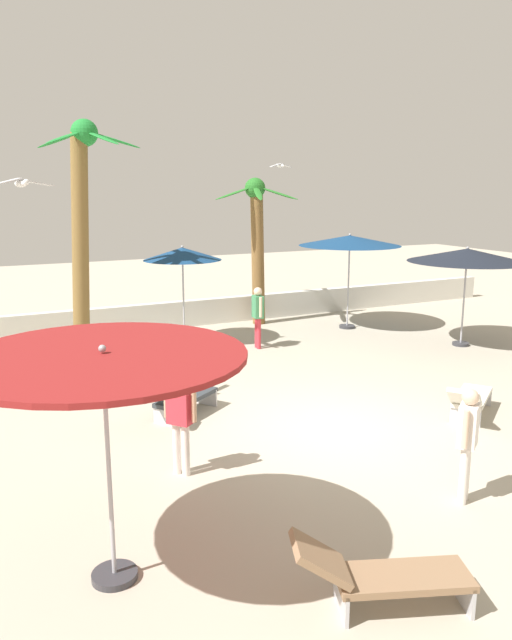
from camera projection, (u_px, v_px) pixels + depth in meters
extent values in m
plane|color=#B2A893|center=(334.00, 428.00, 11.14)|extent=(56.00, 56.00, 0.00)
cube|color=silver|center=(172.00, 315.00, 19.11)|extent=(25.20, 0.30, 0.82)
cylinder|color=#333338|center=(185.00, 342.00, 17.19)|extent=(0.46, 0.46, 0.08)
cylinder|color=#A5A5AD|center=(184.00, 301.00, 16.94)|extent=(0.05, 0.05, 2.42)
cone|color=navy|center=(182.00, 254.00, 16.66)|extent=(2.15, 2.15, 0.34)
sphere|color=#99999E|center=(182.00, 247.00, 16.62)|extent=(0.08, 0.08, 0.08)
cylinder|color=#333338|center=(461.00, 344.00, 17.01)|extent=(0.46, 0.46, 0.08)
cylinder|color=#A5A5AD|center=(464.00, 303.00, 16.76)|extent=(0.05, 0.05, 2.39)
cone|color=black|center=(467.00, 255.00, 16.48)|extent=(3.18, 3.18, 0.36)
sphere|color=#99999E|center=(468.00, 248.00, 16.44)|extent=(0.08, 0.08, 0.08)
cylinder|color=#333338|center=(347.00, 327.00, 19.14)|extent=(0.49, 0.49, 0.08)
cylinder|color=#A5A5AD|center=(348.00, 286.00, 18.87)|extent=(0.05, 0.05, 2.63)
cone|color=navy|center=(350.00, 240.00, 18.57)|extent=(3.12, 3.12, 0.31)
sphere|color=#99999E|center=(350.00, 235.00, 18.53)|extent=(0.08, 0.08, 0.08)
cylinder|color=#333338|center=(115.00, 575.00, 6.85)|extent=(0.51, 0.51, 0.08)
cylinder|color=#A5A5AD|center=(109.00, 471.00, 6.58)|extent=(0.05, 0.05, 2.61)
cylinder|color=maroon|center=(103.00, 356.00, 6.31)|extent=(3.01, 3.01, 0.06)
sphere|color=#99999E|center=(102.00, 349.00, 6.29)|extent=(0.08, 0.08, 0.08)
cylinder|color=brown|center=(258.00, 257.00, 19.31)|extent=(0.49, 0.40, 4.30)
sphere|color=#266E24|center=(255.00, 188.00, 18.81)|extent=(0.64, 0.64, 0.64)
ellipsoid|color=#266E24|center=(275.00, 193.00, 19.19)|extent=(1.43, 0.27, 0.46)
ellipsoid|color=#266E24|center=(259.00, 193.00, 19.55)|extent=(0.98, 1.28, 0.46)
ellipsoid|color=#266E24|center=(235.00, 193.00, 19.22)|extent=(0.92, 1.31, 0.46)
ellipsoid|color=#266E24|center=(235.00, 193.00, 18.44)|extent=(1.43, 0.39, 0.46)
ellipsoid|color=#266E24|center=(258.00, 193.00, 18.14)|extent=(0.66, 1.41, 0.46)
ellipsoid|color=#266E24|center=(277.00, 193.00, 18.55)|extent=(1.05, 1.23, 0.46)
cylinder|color=brown|center=(80.00, 252.00, 14.77)|extent=(0.65, 0.40, 5.57)
sphere|color=#1F8030|center=(84.00, 133.00, 14.29)|extent=(0.64, 0.64, 0.64)
ellipsoid|color=#1F8030|center=(113.00, 140.00, 14.55)|extent=(1.31, 0.32, 0.42)
ellipsoid|color=#1F8030|center=(84.00, 141.00, 14.94)|extent=(0.42, 1.31, 0.42)
ellipsoid|color=#1F8030|center=(60.00, 140.00, 14.50)|extent=(1.09, 1.03, 0.42)
ellipsoid|color=#1F8030|center=(66.00, 137.00, 13.72)|extent=(1.11, 1.00, 0.42)
ellipsoid|color=#1F8030|center=(101.00, 137.00, 13.89)|extent=(0.69, 1.28, 0.42)
cube|color=#B7B7BC|center=(477.00, 396.00, 12.37)|extent=(0.35, 0.47, 0.35)
cube|color=#B7B7BC|center=(465.00, 416.00, 11.25)|extent=(0.35, 0.47, 0.35)
cube|color=silver|center=(472.00, 397.00, 11.77)|extent=(1.46, 1.26, 0.08)
cube|color=silver|center=(465.00, 397.00, 10.95)|extent=(0.79, 0.78, 0.45)
cube|color=#B7B7BC|center=(205.00, 396.00, 12.34)|extent=(0.35, 0.48, 0.35)
cube|color=#B7B7BC|center=(166.00, 417.00, 11.23)|extent=(0.35, 0.48, 0.35)
cube|color=#33383D|center=(186.00, 397.00, 11.75)|extent=(1.46, 1.25, 0.08)
cube|color=#33383D|center=(158.00, 396.00, 10.96)|extent=(0.81, 0.80, 0.38)
cube|color=#B7B7BC|center=(463.00, 588.00, 6.41)|extent=(0.23, 0.53, 0.35)
cube|color=#B7B7BC|center=(341.00, 596.00, 6.29)|extent=(0.23, 0.53, 0.35)
cube|color=#8C6B4C|center=(403.00, 577.00, 6.32)|extent=(1.50, 1.01, 0.08)
cube|color=#8C6B4C|center=(320.00, 559.00, 6.18)|extent=(0.74, 0.72, 0.43)
cylinder|color=silver|center=(465.00, 471.00, 8.53)|extent=(0.12, 0.12, 0.83)
cylinder|color=silver|center=(464.00, 476.00, 8.39)|extent=(0.12, 0.12, 0.83)
cube|color=silver|center=(468.00, 425.00, 8.31)|extent=(0.43, 0.41, 0.59)
sphere|color=beige|center=(470.00, 397.00, 8.22)|extent=(0.23, 0.23, 0.23)
cylinder|color=beige|center=(471.00, 418.00, 8.51)|extent=(0.08, 0.08, 0.53)
cylinder|color=beige|center=(466.00, 429.00, 8.10)|extent=(0.08, 0.08, 0.53)
cylinder|color=silver|center=(186.00, 450.00, 9.24)|extent=(0.12, 0.12, 0.83)
cylinder|color=silver|center=(177.00, 448.00, 9.31)|extent=(0.12, 0.12, 0.83)
cube|color=#D8333F|center=(180.00, 405.00, 9.12)|extent=(0.41, 0.43, 0.59)
sphere|color=tan|center=(179.00, 379.00, 9.04)|extent=(0.22, 0.22, 0.22)
cylinder|color=tan|center=(194.00, 405.00, 9.02)|extent=(0.08, 0.08, 0.53)
cylinder|color=tan|center=(166.00, 400.00, 9.21)|extent=(0.08, 0.08, 0.53)
cylinder|color=#D8333F|center=(257.00, 332.00, 16.72)|extent=(0.12, 0.12, 0.85)
cylinder|color=#D8333F|center=(259.00, 333.00, 16.57)|extent=(0.12, 0.12, 0.85)
cube|color=#3F8C59|center=(258.00, 307.00, 16.49)|extent=(0.29, 0.39, 0.60)
sphere|color=beige|center=(258.00, 292.00, 16.40)|extent=(0.23, 0.23, 0.23)
cylinder|color=beige|center=(255.00, 304.00, 16.71)|extent=(0.08, 0.08, 0.54)
cylinder|color=beige|center=(261.00, 307.00, 16.26)|extent=(0.08, 0.08, 0.54)
ellipsoid|color=white|center=(21.00, 184.00, 10.42)|extent=(0.25, 0.34, 0.12)
sphere|color=white|center=(26.00, 182.00, 10.32)|extent=(0.10, 0.10, 0.10)
cube|color=silver|center=(37.00, 183.00, 10.67)|extent=(0.62, 0.41, 0.12)
cube|color=silver|center=(4.00, 182.00, 10.17)|extent=(0.61, 0.41, 0.16)
ellipsoid|color=white|center=(281.00, 166.00, 21.05)|extent=(0.19, 0.34, 0.12)
sphere|color=white|center=(277.00, 165.00, 21.17)|extent=(0.10, 0.10, 0.10)
cube|color=silver|center=(276.00, 165.00, 20.90)|extent=(0.47, 0.24, 0.13)
cube|color=silver|center=(286.00, 165.00, 21.19)|extent=(0.47, 0.24, 0.13)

